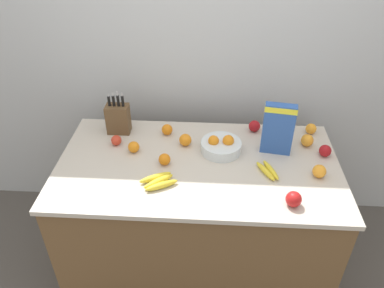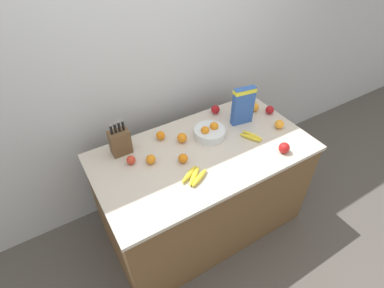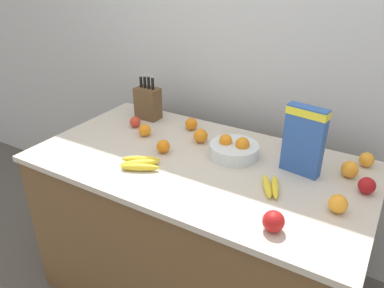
# 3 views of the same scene
# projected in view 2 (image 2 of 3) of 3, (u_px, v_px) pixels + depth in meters

# --- Properties ---
(ground_plane) EXTENTS (14.00, 14.00, 0.00)m
(ground_plane) POSITION_uv_depth(u_px,v_px,m) (202.00, 221.00, 2.89)
(ground_plane) COLOR #514C47
(wall_back) EXTENTS (9.00, 0.06, 2.60)m
(wall_back) POSITION_uv_depth(u_px,v_px,m) (161.00, 69.00, 2.48)
(wall_back) COLOR silver
(wall_back) RESTS_ON ground_plane
(counter) EXTENTS (1.69, 0.92, 0.91)m
(counter) POSITION_uv_depth(u_px,v_px,m) (203.00, 190.00, 2.59)
(counter) COLOR brown
(counter) RESTS_ON ground_plane
(knife_block) EXTENTS (0.15, 0.10, 0.30)m
(knife_block) POSITION_uv_depth(u_px,v_px,m) (120.00, 142.00, 2.22)
(knife_block) COLOR brown
(knife_block) RESTS_ON counter
(cereal_box) EXTENTS (0.19, 0.09, 0.33)m
(cereal_box) POSITION_uv_depth(u_px,v_px,m) (243.00, 104.00, 2.46)
(cereal_box) COLOR #2D56A8
(cereal_box) RESTS_ON counter
(fruit_bowl) EXTENTS (0.25, 0.25, 0.11)m
(fruit_bowl) POSITION_uv_depth(u_px,v_px,m) (210.00, 132.00, 2.41)
(fruit_bowl) COLOR silver
(fruit_bowl) RESTS_ON counter
(banana_bunch_left) EXTENTS (0.23, 0.19, 0.04)m
(banana_bunch_left) POSITION_uv_depth(u_px,v_px,m) (194.00, 176.00, 2.07)
(banana_bunch_left) COLOR yellow
(banana_bunch_left) RESTS_ON counter
(banana_bunch_right) EXTENTS (0.14, 0.19, 0.03)m
(banana_bunch_right) POSITION_uv_depth(u_px,v_px,m) (251.00, 136.00, 2.41)
(banana_bunch_right) COLOR yellow
(banana_bunch_right) RESTS_ON counter
(apple_by_knife_block) EXTENTS (0.07, 0.07, 0.07)m
(apple_by_knife_block) POSITION_uv_depth(u_px,v_px,m) (270.00, 110.00, 2.66)
(apple_by_knife_block) COLOR #A31419
(apple_by_knife_block) RESTS_ON counter
(apple_middle) EXTENTS (0.07, 0.07, 0.07)m
(apple_middle) POSITION_uv_depth(u_px,v_px,m) (131.00, 160.00, 2.17)
(apple_middle) COLOR red
(apple_middle) RESTS_ON counter
(apple_rear) EXTENTS (0.08, 0.08, 0.08)m
(apple_rear) POSITION_uv_depth(u_px,v_px,m) (284.00, 148.00, 2.26)
(apple_rear) COLOR red
(apple_rear) RESTS_ON counter
(apple_near_bananas) EXTENTS (0.08, 0.08, 0.08)m
(apple_near_bananas) POSITION_uv_depth(u_px,v_px,m) (215.00, 110.00, 2.66)
(apple_near_bananas) COLOR #A31419
(apple_near_bananas) RESTS_ON counter
(orange_front_right) EXTENTS (0.07, 0.07, 0.07)m
(orange_front_right) POSITION_uv_depth(u_px,v_px,m) (249.00, 98.00, 2.80)
(orange_front_right) COLOR orange
(orange_front_right) RESTS_ON counter
(orange_front_center) EXTENTS (0.08, 0.08, 0.08)m
(orange_front_center) POSITION_uv_depth(u_px,v_px,m) (279.00, 124.00, 2.49)
(orange_front_center) COLOR orange
(orange_front_center) RESTS_ON counter
(orange_mid_left) EXTENTS (0.07, 0.07, 0.07)m
(orange_mid_left) POSITION_uv_depth(u_px,v_px,m) (183.00, 158.00, 2.18)
(orange_mid_left) COLOR orange
(orange_mid_left) RESTS_ON counter
(orange_by_cereal) EXTENTS (0.08, 0.08, 0.08)m
(orange_by_cereal) POSITION_uv_depth(u_px,v_px,m) (182.00, 138.00, 2.36)
(orange_by_cereal) COLOR orange
(orange_by_cereal) RESTS_ON counter
(orange_mid_right) EXTENTS (0.07, 0.07, 0.07)m
(orange_mid_right) POSITION_uv_depth(u_px,v_px,m) (151.00, 159.00, 2.17)
(orange_mid_right) COLOR orange
(orange_mid_right) RESTS_ON counter
(orange_near_bowl) EXTENTS (0.08, 0.08, 0.08)m
(orange_near_bowl) POSITION_uv_depth(u_px,v_px,m) (254.00, 107.00, 2.69)
(orange_near_bowl) COLOR orange
(orange_near_bowl) RESTS_ON counter
(orange_front_left) EXTENTS (0.07, 0.07, 0.07)m
(orange_front_left) POSITION_uv_depth(u_px,v_px,m) (161.00, 135.00, 2.38)
(orange_front_left) COLOR orange
(orange_front_left) RESTS_ON counter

